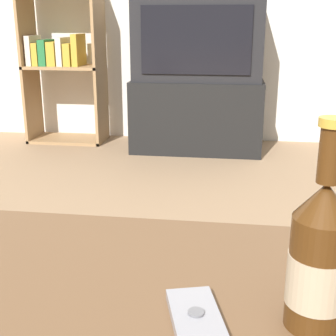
# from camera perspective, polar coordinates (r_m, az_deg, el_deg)

# --- Properties ---
(tv_stand) EXTENTS (0.86, 0.47, 0.47)m
(tv_stand) POSITION_cam_1_polar(r_m,az_deg,el_deg) (3.20, 3.58, 6.51)
(tv_stand) COLOR black
(tv_stand) RESTS_ON ground_plane
(television) EXTENTS (0.82, 0.44, 0.52)m
(television) POSITION_cam_1_polar(r_m,az_deg,el_deg) (3.14, 3.75, 15.41)
(television) COLOR black
(television) RESTS_ON tv_stand
(bookshelf) EXTENTS (0.54, 0.30, 1.07)m
(bookshelf) POSITION_cam_1_polar(r_m,az_deg,el_deg) (3.46, -12.85, 12.51)
(bookshelf) COLOR #99754C
(bookshelf) RESTS_ON ground_plane
(beer_bottle) EXTENTS (0.07, 0.07, 0.26)m
(beer_bottle) POSITION_cam_1_polar(r_m,az_deg,el_deg) (0.59, 17.95, -10.47)
(beer_bottle) COLOR #47280F
(beer_bottle) RESTS_ON coffee_table
(cell_phone) EXTENTS (0.09, 0.13, 0.02)m
(cell_phone) POSITION_cam_1_polar(r_m,az_deg,el_deg) (0.61, 3.42, -17.81)
(cell_phone) COLOR gray
(cell_phone) RESTS_ON coffee_table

